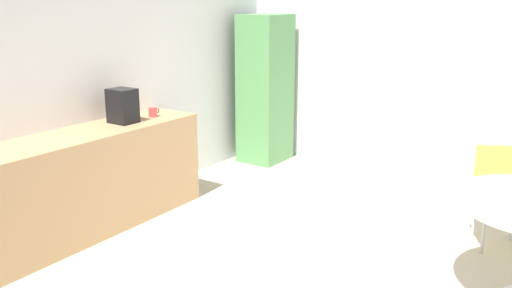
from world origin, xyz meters
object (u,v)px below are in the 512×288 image
(locker_cabinet, at_px, (265,89))
(chair_yellow, at_px, (500,184))
(mug_white, at_px, (153,112))
(coffee_maker, at_px, (123,106))

(locker_cabinet, bearing_deg, chair_yellow, -107.79)
(mug_white, xyz_separation_m, coffee_maker, (-0.34, 0.04, 0.11))
(locker_cabinet, bearing_deg, coffee_maker, 177.47)
(chair_yellow, distance_m, coffee_maker, 3.38)
(chair_yellow, bearing_deg, mug_white, 107.61)
(mug_white, bearing_deg, chair_yellow, -72.39)
(chair_yellow, distance_m, mug_white, 3.21)
(locker_cabinet, relative_size, coffee_maker, 5.75)
(coffee_maker, bearing_deg, chair_yellow, -66.97)
(chair_yellow, height_order, mug_white, mug_white)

